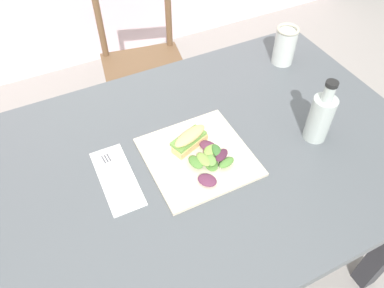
{
  "coord_description": "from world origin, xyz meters",
  "views": [
    {
      "loc": [
        -0.29,
        -0.61,
        1.57
      ],
      "look_at": [
        0.04,
        0.05,
        0.76
      ],
      "focal_mm": 34.92,
      "sensor_mm": 36.0,
      "label": 1
    }
  ],
  "objects_px": {
    "chair_wooden_far": "(144,65)",
    "sandwich_half_front": "(190,139)",
    "mason_jar_iced_tea": "(285,47)",
    "plate_lunch": "(198,157)",
    "bottle_cold_brew": "(320,119)",
    "fork_on_napkin": "(114,173)",
    "dining_table": "(193,181)"
  },
  "relations": [
    {
      "from": "chair_wooden_far",
      "to": "sandwich_half_front",
      "type": "distance_m",
      "value": 0.91
    },
    {
      "from": "chair_wooden_far",
      "to": "mason_jar_iced_tea",
      "type": "distance_m",
      "value": 0.78
    },
    {
      "from": "plate_lunch",
      "to": "bottle_cold_brew",
      "type": "distance_m",
      "value": 0.37
    },
    {
      "from": "sandwich_half_front",
      "to": "fork_on_napkin",
      "type": "distance_m",
      "value": 0.23
    },
    {
      "from": "bottle_cold_brew",
      "to": "dining_table",
      "type": "bearing_deg",
      "value": 166.19
    },
    {
      "from": "dining_table",
      "to": "chair_wooden_far",
      "type": "height_order",
      "value": "chair_wooden_far"
    },
    {
      "from": "dining_table",
      "to": "fork_on_napkin",
      "type": "xyz_separation_m",
      "value": [
        -0.22,
        0.04,
        0.12
      ]
    },
    {
      "from": "fork_on_napkin",
      "to": "mason_jar_iced_tea",
      "type": "xyz_separation_m",
      "value": [
        0.73,
        0.23,
        0.06
      ]
    },
    {
      "from": "fork_on_napkin",
      "to": "dining_table",
      "type": "bearing_deg",
      "value": -10.18
    },
    {
      "from": "plate_lunch",
      "to": "fork_on_napkin",
      "type": "height_order",
      "value": "plate_lunch"
    },
    {
      "from": "dining_table",
      "to": "fork_on_napkin",
      "type": "bearing_deg",
      "value": 169.82
    },
    {
      "from": "fork_on_napkin",
      "to": "mason_jar_iced_tea",
      "type": "relative_size",
      "value": 1.32
    },
    {
      "from": "dining_table",
      "to": "chair_wooden_far",
      "type": "xyz_separation_m",
      "value": [
        0.16,
        0.87,
        -0.18
      ]
    },
    {
      "from": "chair_wooden_far",
      "to": "sandwich_half_front",
      "type": "xyz_separation_m",
      "value": [
        -0.15,
        -0.83,
        0.33
      ]
    },
    {
      "from": "sandwich_half_front",
      "to": "bottle_cold_brew",
      "type": "distance_m",
      "value": 0.38
    },
    {
      "from": "mason_jar_iced_tea",
      "to": "plate_lunch",
      "type": "bearing_deg",
      "value": -150.46
    },
    {
      "from": "dining_table",
      "to": "bottle_cold_brew",
      "type": "relative_size",
      "value": 6.66
    },
    {
      "from": "dining_table",
      "to": "plate_lunch",
      "type": "relative_size",
      "value": 4.76
    },
    {
      "from": "plate_lunch",
      "to": "mason_jar_iced_tea",
      "type": "distance_m",
      "value": 0.57
    },
    {
      "from": "dining_table",
      "to": "plate_lunch",
      "type": "height_order",
      "value": "plate_lunch"
    },
    {
      "from": "bottle_cold_brew",
      "to": "mason_jar_iced_tea",
      "type": "xyz_separation_m",
      "value": [
        0.14,
        0.36,
        -0.01
      ]
    },
    {
      "from": "plate_lunch",
      "to": "mason_jar_iced_tea",
      "type": "bearing_deg",
      "value": 29.54
    },
    {
      "from": "mason_jar_iced_tea",
      "to": "fork_on_napkin",
      "type": "bearing_deg",
      "value": -162.55
    },
    {
      "from": "chair_wooden_far",
      "to": "fork_on_napkin",
      "type": "distance_m",
      "value": 0.96
    },
    {
      "from": "chair_wooden_far",
      "to": "plate_lunch",
      "type": "bearing_deg",
      "value": -99.48
    },
    {
      "from": "dining_table",
      "to": "mason_jar_iced_tea",
      "type": "height_order",
      "value": "mason_jar_iced_tea"
    },
    {
      "from": "chair_wooden_far",
      "to": "plate_lunch",
      "type": "xyz_separation_m",
      "value": [
        -0.15,
        -0.88,
        0.3
      ]
    },
    {
      "from": "bottle_cold_brew",
      "to": "mason_jar_iced_tea",
      "type": "bearing_deg",
      "value": 69.08
    },
    {
      "from": "dining_table",
      "to": "sandwich_half_front",
      "type": "height_order",
      "value": "sandwich_half_front"
    },
    {
      "from": "sandwich_half_front",
      "to": "mason_jar_iced_tea",
      "type": "bearing_deg",
      "value": 25.24
    },
    {
      "from": "chair_wooden_far",
      "to": "sandwich_half_front",
      "type": "bearing_deg",
      "value": -100.32
    },
    {
      "from": "bottle_cold_brew",
      "to": "chair_wooden_far",
      "type": "bearing_deg",
      "value": 102.3
    }
  ]
}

